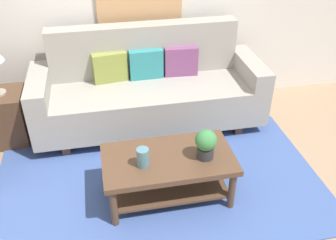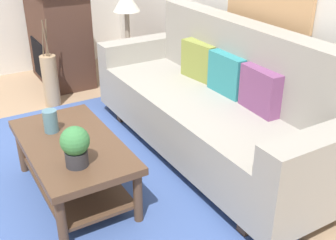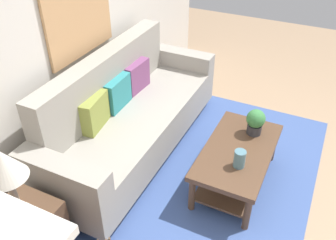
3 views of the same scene
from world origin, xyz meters
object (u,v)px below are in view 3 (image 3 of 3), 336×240
couch (129,116)px  framed_painting (79,13)px  tabletop_vase (240,159)px  throw_pillow_teal (117,93)px  potted_plant_tabletop (255,121)px  table_lamp (4,167)px  throw_pillow_olive (95,112)px  coffee_table (237,158)px  throw_pillow_plum (136,76)px  side_table (29,237)px

couch → framed_painting: (-0.00, 0.47, 1.02)m
tabletop_vase → framed_painting: 1.96m
couch → throw_pillow_teal: couch is taller
throw_pillow_teal → tabletop_vase: throw_pillow_teal is taller
throw_pillow_teal → potted_plant_tabletop: throw_pillow_teal is taller
table_lamp → framed_painting: bearing=17.7°
potted_plant_tabletop → framed_painting: size_ratio=0.28×
throw_pillow_olive → coffee_table: size_ratio=0.33×
table_lamp → throw_pillow_plum: bearing=4.3°
throw_pillow_plum → table_lamp: bearing=-175.7°
couch → potted_plant_tabletop: (0.28, -1.24, 0.14)m
throw_pillow_olive → coffee_table: throw_pillow_olive is taller
throw_pillow_teal → tabletop_vase: bearing=-99.9°
throw_pillow_olive → framed_painting: (0.39, 0.34, 0.77)m
side_table → framed_painting: size_ratio=0.61×
couch → tabletop_vase: bearing=-100.8°
couch → coffee_table: bearing=-90.9°
throw_pillow_olive → table_lamp: size_ratio=0.63×
throw_pillow_plum → potted_plant_tabletop: (-0.11, -1.36, -0.11)m
tabletop_vase → potted_plant_tabletop: potted_plant_tabletop is taller
coffee_table → side_table: bearing=142.4°
potted_plant_tabletop → throw_pillow_olive: bearing=116.2°
side_table → tabletop_vase: bearing=-43.7°
side_table → potted_plant_tabletop: bearing=-34.1°
throw_pillow_olive → throw_pillow_plum: 0.77m
throw_pillow_plum → framed_painting: (-0.39, 0.34, 0.77)m
table_lamp → framed_painting: framed_painting is taller
throw_pillow_teal → throw_pillow_plum: same height
throw_pillow_plum → coffee_table: throw_pillow_plum is taller
throw_pillow_teal → side_table: size_ratio=0.64×
table_lamp → coffee_table: bearing=-37.6°
couch → framed_painting: bearing=90.0°
throw_pillow_teal → framed_painting: (-0.00, 0.34, 0.77)m
couch → side_table: size_ratio=4.35×
side_table → table_lamp: bearing=0.0°
throw_pillow_teal → potted_plant_tabletop: size_ratio=1.37×
throw_pillow_olive → table_lamp: table_lamp is taller
throw_pillow_plum → side_table: (-1.91, -0.14, -0.40)m
coffee_table → side_table: side_table is taller
throw_pillow_olive → framed_painting: bearing=41.4°
throw_pillow_teal → throw_pillow_plum: size_ratio=1.00×
potted_plant_tabletop → side_table: 2.19m
coffee_table → potted_plant_tabletop: (0.30, -0.06, 0.26)m
throw_pillow_plum → tabletop_vase: throw_pillow_plum is taller
couch → table_lamp: (-1.52, -0.02, 0.56)m
couch → potted_plant_tabletop: 1.27m
throw_pillow_olive → throw_pillow_teal: 0.39m
side_table → framed_painting: (1.52, 0.48, 1.17)m
throw_pillow_olive → tabletop_vase: (0.15, -1.37, -0.17)m
side_table → table_lamp: size_ratio=0.98×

